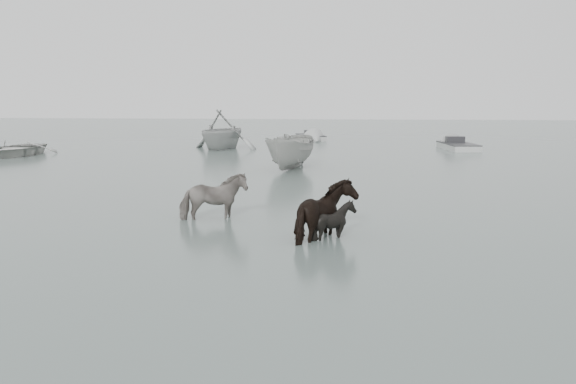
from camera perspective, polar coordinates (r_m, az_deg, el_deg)
The scene contains 9 objects.
ground at distance 14.21m, azimuth -2.56°, elevation -5.21°, with size 140.00×140.00×0.00m, color #4A5851.
pony_pinto at distance 17.59m, azimuth -6.68°, elevation 0.01°, with size 0.83×1.81×1.53m, color black.
pony_dark at distance 15.20m, azimuth 3.55°, elevation -0.97°, with size 1.71×1.46×1.72m, color black.
pony_black at distance 15.31m, azimuth 4.14°, elevation -2.07°, with size 0.90×1.01×1.11m, color black.
rowboat_lead at distance 38.42m, azimuth -23.03°, elevation 3.72°, with size 3.34×4.68×0.97m, color #B1B1AC.
rowboat_trail at distance 39.69m, azimuth -5.86°, elevation 5.66°, with size 4.18×4.84×2.55m, color #AEB1AE.
boat_small at distance 29.07m, azimuth 0.29°, elevation 3.75°, with size 1.69×4.49×1.73m, color #A5A5A1.
skiff_port at distance 40.59m, azimuth 14.90°, elevation 4.21°, with size 5.56×1.60×0.75m, color #A8ABA8, non-canonical shape.
skiff_mid at distance 47.15m, azimuth 2.02°, elevation 5.10°, with size 5.11×1.60×0.75m, color #989A97, non-canonical shape.
Camera 1 is at (1.94, -13.65, 3.45)m, focal length 40.00 mm.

